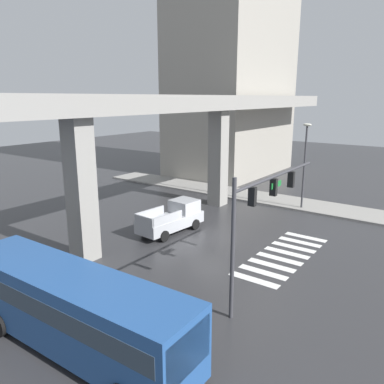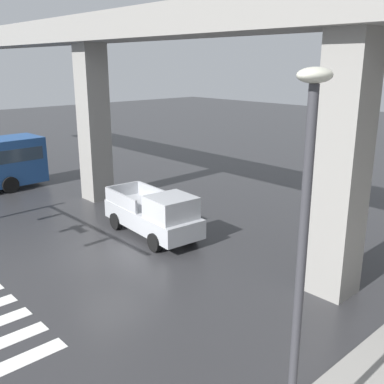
{
  "view_description": "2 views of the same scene",
  "coord_description": "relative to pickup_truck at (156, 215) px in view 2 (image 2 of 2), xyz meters",
  "views": [
    {
      "loc": [
        -20.33,
        -13.36,
        9.27
      ],
      "look_at": [
        0.09,
        1.54,
        2.94
      ],
      "focal_mm": 35.37,
      "sensor_mm": 36.0,
      "label": 1
    },
    {
      "loc": [
        14.02,
        -8.57,
        7.3
      ],
      "look_at": [
        2.33,
        2.23,
        2.72
      ],
      "focal_mm": 42.26,
      "sensor_mm": 36.0,
      "label": 2
    }
  ],
  "objects": [
    {
      "name": "ground_plane",
      "position": [
        0.51,
        -2.73,
        -0.99
      ],
      "size": [
        120.0,
        120.0,
        0.0
      ],
      "primitive_type": "plane",
      "color": "#2D2D30"
    },
    {
      "name": "elevated_overpass",
      "position": [
        0.51,
        1.23,
        7.21
      ],
      "size": [
        56.62,
        2.54,
        9.45
      ],
      "color": "gray",
      "rests_on": "ground"
    },
    {
      "name": "pickup_truck",
      "position": [
        0.0,
        0.0,
        0.0
      ],
      "size": [
        5.24,
        2.4,
        2.08
      ],
      "color": "#A8AAAF",
      "rests_on": "ground"
    },
    {
      "name": "street_lamp_near_corner",
      "position": [
        10.75,
        -5.36,
        3.57
      ],
      "size": [
        0.44,
        0.7,
        7.24
      ],
      "color": "#38383D",
      "rests_on": "ground"
    }
  ]
}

